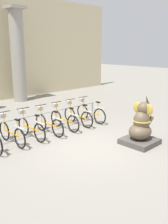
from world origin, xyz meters
TOP-DOWN VIEW (x-y plane):
  - ground_plane at (0.00, 0.00)m, footprint 60.00×60.00m
  - column_right at (2.07, 7.60)m, footprint 0.96×0.96m
  - bike_rack at (-0.88, 1.95)m, footprint 6.36×0.05m
  - bicycle_3 at (-1.60, 1.84)m, footprint 0.48×1.65m
  - bicycle_4 at (-0.88, 1.84)m, footprint 0.48×1.65m
  - bicycle_5 at (-0.16, 1.81)m, footprint 0.48×1.65m
  - bicycle_6 at (0.56, 1.82)m, footprint 0.48×1.65m
  - bicycle_7 at (1.28, 1.84)m, footprint 0.48×1.65m
  - bicycle_8 at (2.00, 1.84)m, footprint 0.48×1.65m
  - elephant_statue at (1.39, -1.04)m, footprint 1.01×1.01m

SIDE VIEW (x-z plane):
  - ground_plane at x=0.00m, z-range 0.00..0.00m
  - bicycle_3 at x=-1.60m, z-range -0.10..0.90m
  - bicycle_4 at x=-0.88m, z-range -0.10..0.90m
  - bicycle_5 at x=-0.16m, z-range -0.10..0.90m
  - bicycle_6 at x=0.56m, z-range -0.10..0.90m
  - bicycle_7 at x=1.28m, z-range -0.10..0.90m
  - bicycle_8 at x=2.00m, z-range -0.10..0.90m
  - elephant_statue at x=1.39m, z-range -0.26..1.34m
  - bike_rack at x=-0.88m, z-range 0.26..1.03m
  - column_right at x=2.07m, z-range 0.04..5.20m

